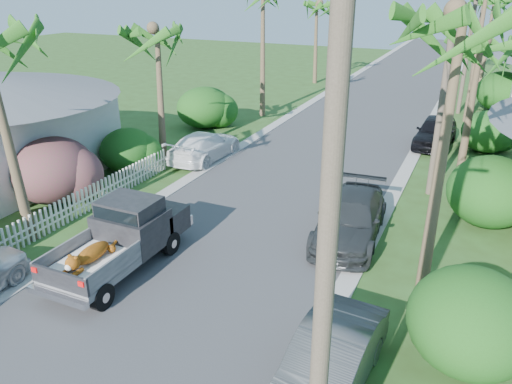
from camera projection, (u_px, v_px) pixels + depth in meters
The scene contains 26 objects.
ground at pixel (117, 348), 12.00m from camera, with size 120.00×120.00×0.00m, color #2E481B.
road at pixel (364, 114), 32.88m from camera, with size 8.00×100.00×0.02m, color #38383A.
curb_left at pixel (302, 108), 34.54m from camera, with size 0.60×100.00×0.06m, color #A5A39E.
curb_right at pixel (432, 121), 31.22m from camera, with size 0.60×100.00×0.06m, color #A5A39E.
pickup_truck at pixel (126, 234), 15.22m from camera, with size 1.98×5.12×2.06m.
parked_car_rn at pixel (328, 364), 10.49m from camera, with size 1.48×4.24×1.40m, color #323638.
parked_car_rm at pixel (350, 219), 16.85m from camera, with size 2.04×5.03×1.46m, color #2D3032.
parked_car_rf at pixel (436, 132), 26.35m from camera, with size 1.82×4.53×1.54m, color black.
parked_car_lf at pixel (205, 146), 24.39m from camera, with size 1.91×4.70×1.36m, color white.
palm_l_b at pixel (155, 29), 22.25m from camera, with size 4.40×4.40×7.40m.
palm_l_d at pixel (318, 4), 40.40m from camera, with size 4.40×4.40×7.70m.
palm_r_a at pixel (464, 14), 11.68m from camera, with size 4.40×4.40×8.70m.
palm_r_b at pixel (482, 41), 19.66m from camera, with size 4.40×4.40×7.20m.
palm_r_d at pixel (495, 0), 40.28m from camera, with size 4.40×4.40×8.00m.
shrub_l_b at pixel (54, 170), 19.51m from camera, with size 3.00×3.30×2.60m, color #A31755.
shrub_l_c at pixel (128, 150), 22.82m from camera, with size 2.40×2.64×2.00m, color #1D4714.
shrub_l_d at pixel (204, 107), 29.66m from camera, with size 3.20×3.52×2.40m, color #1D4714.
shrub_r_a at pixel (471, 321), 11.12m from camera, with size 2.80×3.08×2.30m, color #1D4714.
shrub_r_b at pixel (491, 191), 17.69m from camera, with size 3.00×3.30×2.50m, color #1D4714.
shrub_r_c at pixel (488, 132), 25.40m from camera, with size 2.60×2.86×2.10m, color #1D4714.
shrub_r_d at pixel (501, 91), 33.47m from camera, with size 3.20×3.52×2.60m, color #1D4714.
picket_fence at pixel (83, 202), 18.71m from camera, with size 0.10×11.00×1.00m, color white.
utility_pole_a at pixel (325, 281), 6.37m from camera, with size 1.60×0.26×9.00m.
utility_pole_b at pixel (445, 82), 18.90m from camera, with size 1.60×0.26×9.00m.
utility_pole_c at pixel (469, 42), 31.44m from camera, with size 1.60×0.26×9.00m.
utility_pole_d at pixel (480, 24), 43.97m from camera, with size 1.60×0.26×9.00m.
Camera 1 is at (7.07, -7.28, 8.14)m, focal length 35.00 mm.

